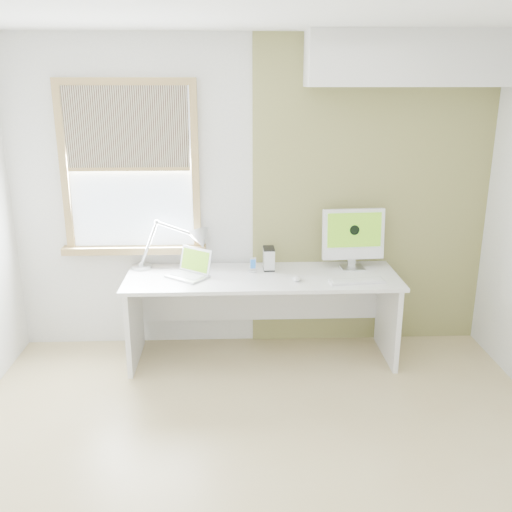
{
  "coord_description": "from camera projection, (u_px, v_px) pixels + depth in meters",
  "views": [
    {
      "loc": [
        -0.16,
        -2.92,
        2.23
      ],
      "look_at": [
        0.0,
        1.05,
        1.0
      ],
      "focal_mm": 39.69,
      "sensor_mm": 36.0,
      "label": 1
    }
  ],
  "objects": [
    {
      "name": "window",
      "position": [
        130.0,
        169.0,
        4.59
      ],
      "size": [
        1.2,
        0.14,
        1.42
      ],
      "color": "olive",
      "rests_on": "room"
    },
    {
      "name": "desk_lamp",
      "position": [
        190.0,
        242.0,
        4.72
      ],
      "size": [
        0.74,
        0.3,
        0.41
      ],
      "color": "silver",
      "rests_on": "desk"
    },
    {
      "name": "room",
      "position": [
        264.0,
        260.0,
        3.07
      ],
      "size": [
        4.04,
        3.54,
        2.64
      ],
      "color": "tan",
      "rests_on": "ground"
    },
    {
      "name": "keyboard",
      "position": [
        357.0,
        281.0,
        4.41
      ],
      "size": [
        0.44,
        0.17,
        0.02
      ],
      "color": "white",
      "rests_on": "desk"
    },
    {
      "name": "soffit",
      "position": [
        411.0,
        58.0,
        4.29
      ],
      "size": [
        1.6,
        0.4,
        0.42
      ],
      "primitive_type": "cube",
      "color": "white",
      "rests_on": "room"
    },
    {
      "name": "phone_dock",
      "position": [
        253.0,
        268.0,
        4.64
      ],
      "size": [
        0.08,
        0.08,
        0.12
      ],
      "color": "silver",
      "rests_on": "desk"
    },
    {
      "name": "laptop",
      "position": [
        191.0,
        270.0,
        4.54
      ],
      "size": [
        0.39,
        0.38,
        0.22
      ],
      "color": "silver",
      "rests_on": "desk"
    },
    {
      "name": "desk",
      "position": [
        262.0,
        296.0,
        4.68
      ],
      "size": [
        2.2,
        0.7,
        0.73
      ],
      "color": "white",
      "rests_on": "room"
    },
    {
      "name": "mouse",
      "position": [
        297.0,
        279.0,
        4.45
      ],
      "size": [
        0.08,
        0.12,
        0.03
      ],
      "primitive_type": "ellipsoid",
      "rotation": [
        0.0,
        0.0,
        -0.11
      ],
      "color": "white",
      "rests_on": "desk"
    },
    {
      "name": "external_drive",
      "position": [
        269.0,
        259.0,
        4.69
      ],
      "size": [
        0.09,
        0.15,
        0.19
      ],
      "color": "silver",
      "rests_on": "desk"
    },
    {
      "name": "accent_wall",
      "position": [
        371.0,
        197.0,
        4.77
      ],
      "size": [
        2.0,
        0.02,
        2.6
      ],
      "primitive_type": "cube",
      "color": "olive",
      "rests_on": "room"
    },
    {
      "name": "imac",
      "position": [
        353.0,
        235.0,
        4.67
      ],
      "size": [
        0.52,
        0.18,
        0.5
      ],
      "color": "silver",
      "rests_on": "desk"
    }
  ]
}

